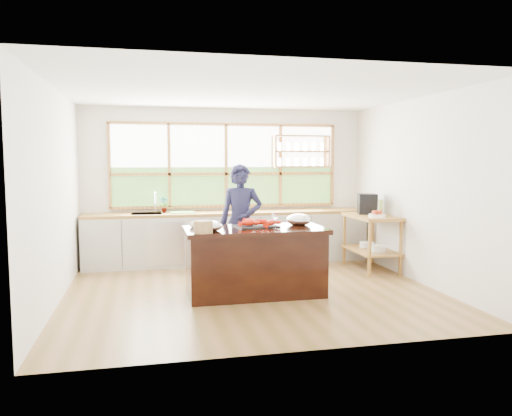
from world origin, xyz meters
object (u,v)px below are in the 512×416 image
object	(u,v)px
cook	(241,223)
wicker_basket	(203,227)
espresso_machine	(367,204)
island	(255,261)

from	to	relation	value
cook	wicker_basket	size ratio (longest dim) A/B	7.34
espresso_machine	wicker_basket	xyz separation A→B (m)	(-2.91, -1.59, -0.09)
cook	espresso_machine	bearing A→B (deg)	25.95
island	cook	size ratio (longest dim) A/B	1.07
espresso_machine	wicker_basket	bearing A→B (deg)	-135.27
cook	wicker_basket	world-z (taller)	cook
cook	espresso_machine	world-z (taller)	cook
wicker_basket	island	bearing A→B (deg)	23.45
cook	wicker_basket	xyz separation A→B (m)	(-0.69, -1.15, 0.11)
island	wicker_basket	size ratio (longest dim) A/B	7.83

